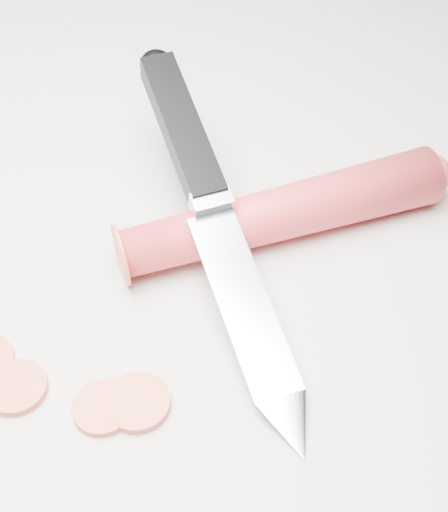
% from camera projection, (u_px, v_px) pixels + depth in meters
% --- Properties ---
extents(ground, '(2.40, 2.40, 0.00)m').
position_uv_depth(ground, '(101.00, 314.00, 0.45)').
color(ground, silver).
rests_on(ground, ground).
extents(carrot, '(0.18, 0.19, 0.04)m').
position_uv_depth(carrot, '(283.00, 213.00, 0.48)').
color(carrot, red).
rests_on(carrot, ground).
extents(carrot_slice_0, '(0.04, 0.04, 0.01)m').
position_uv_depth(carrot_slice_0, '(16.00, 387.00, 0.41)').
color(carrot_slice_0, '#F35D38').
rests_on(carrot_slice_0, ground).
extents(carrot_slice_2, '(0.03, 0.03, 0.01)m').
position_uv_depth(carrot_slice_2, '(103.00, 408.00, 0.40)').
color(carrot_slice_2, '#F35D38').
rests_on(carrot_slice_2, ground).
extents(carrot_slice_4, '(0.04, 0.04, 0.01)m').
position_uv_depth(carrot_slice_4, '(138.00, 403.00, 0.40)').
color(carrot_slice_4, '#F35D38').
rests_on(carrot_slice_4, ground).
extents(kitchen_knife, '(0.23, 0.23, 0.08)m').
position_uv_depth(kitchen_knife, '(220.00, 222.00, 0.44)').
color(kitchen_knife, silver).
rests_on(kitchen_knife, ground).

